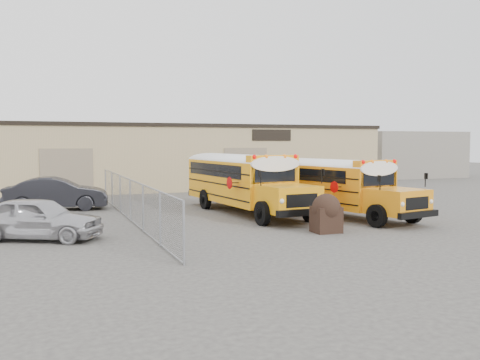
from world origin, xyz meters
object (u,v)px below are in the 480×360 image
object	(u,v)px
school_bus_left	(198,172)
school_bus_right	(263,176)
tarp_bundle	(326,213)
car_silver	(38,218)
car_dark	(57,194)

from	to	relation	value
school_bus_left	school_bus_right	world-z (taller)	school_bus_left
tarp_bundle	car_silver	world-z (taller)	car_silver
school_bus_left	tarp_bundle	distance (m)	12.51
tarp_bundle	school_bus_right	bearing A→B (deg)	81.01
school_bus_left	tarp_bundle	xyz separation A→B (m)	(1.36, -12.40, -0.91)
tarp_bundle	car_dark	world-z (taller)	car_dark
school_bus_left	car_silver	size ratio (longest dim) A/B	2.26
school_bus_right	tarp_bundle	distance (m)	9.73
car_silver	school_bus_left	bearing A→B (deg)	-13.57
school_bus_left	school_bus_right	size ratio (longest dim) A/B	1.07
tarp_bundle	car_silver	distance (m)	10.32
school_bus_left	car_silver	bearing A→B (deg)	-130.50
tarp_bundle	school_bus_left	bearing A→B (deg)	96.24
school_bus_right	car_silver	xyz separation A→B (m)	(-11.60, -7.39, -0.79)
school_bus_right	car_silver	distance (m)	13.78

